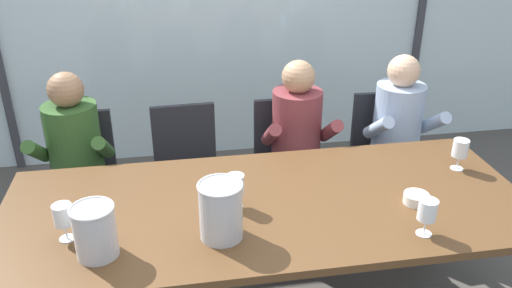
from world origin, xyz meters
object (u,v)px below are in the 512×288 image
at_px(person_maroon_top, 299,142).
at_px(wine_glass_by_left_taster, 460,149).
at_px(person_pale_blue_shirt, 401,134).
at_px(wine_glass_center_pour, 427,212).
at_px(wine_glass_by_right_taster, 236,186).
at_px(ice_bucket_primary, 221,210).
at_px(chair_near_curtain, 82,171).
at_px(tasting_bowl, 416,198).
at_px(wine_glass_near_bucket, 63,216).
at_px(chair_left_of_center, 187,163).
at_px(chair_right_of_center, 384,147).
at_px(person_olive_shirt, 74,159).
at_px(ice_bucket_secondary, 95,230).
at_px(chair_center, 287,155).
at_px(dining_table, 268,214).

xyz_separation_m(person_maroon_top, wine_glass_by_left_taster, (0.73, -0.63, 0.20)).
relative_size(person_pale_blue_shirt, wine_glass_center_pour, 6.95).
distance_m(wine_glass_by_left_taster, wine_glass_center_pour, 0.70).
relative_size(wine_glass_center_pour, wine_glass_by_right_taster, 1.00).
bearing_deg(ice_bucket_primary, chair_near_curtain, 123.11).
relative_size(chair_near_curtain, tasting_bowl, 7.26).
relative_size(chair_near_curtain, ice_bucket_primary, 3.37).
bearing_deg(person_maroon_top, wine_glass_by_left_taster, -40.09).
distance_m(tasting_bowl, wine_glass_by_right_taster, 0.88).
xyz_separation_m(wine_glass_near_bucket, wine_glass_center_pour, (1.55, -0.23, 0.00)).
bearing_deg(tasting_bowl, wine_glass_by_left_taster, 37.53).
distance_m(chair_left_of_center, person_pale_blue_shirt, 1.43).
xyz_separation_m(ice_bucket_primary, wine_glass_by_left_taster, (1.34, 0.40, -0.01)).
distance_m(chair_right_of_center, person_pale_blue_shirt, 0.24).
height_order(chair_left_of_center, person_olive_shirt, person_olive_shirt).
bearing_deg(ice_bucket_secondary, wine_glass_near_bucket, 137.81).
bearing_deg(chair_near_curtain, ice_bucket_secondary, -78.45).
bearing_deg(ice_bucket_primary, wine_glass_center_pour, -8.73).
bearing_deg(chair_center, tasting_bowl, -69.44).
bearing_deg(person_maroon_top, chair_right_of_center, 14.63).
bearing_deg(chair_near_curtain, wine_glass_by_right_taster, -48.26).
bearing_deg(chair_center, ice_bucket_primary, -114.93).
distance_m(ice_bucket_secondary, wine_glass_near_bucket, 0.20).
distance_m(person_maroon_top, tasting_bowl, 0.99).
bearing_deg(wine_glass_center_pour, person_olive_shirt, 144.96).
distance_m(wine_glass_by_left_taster, wine_glass_by_right_taster, 1.26).
height_order(person_maroon_top, wine_glass_center_pour, person_maroon_top).
distance_m(dining_table, chair_left_of_center, 1.04).
distance_m(person_olive_shirt, person_pale_blue_shirt, 2.09).
relative_size(chair_center, person_maroon_top, 0.74).
height_order(chair_near_curtain, wine_glass_center_pour, wine_glass_center_pour).
xyz_separation_m(chair_left_of_center, wine_glass_by_left_taster, (1.45, -0.80, 0.37)).
bearing_deg(chair_left_of_center, wine_glass_near_bucket, -119.07).
xyz_separation_m(dining_table, chair_near_curtain, (-1.03, 0.96, -0.19)).
relative_size(person_olive_shirt, wine_glass_by_left_taster, 6.95).
distance_m(chair_center, person_pale_blue_shirt, 0.77).
xyz_separation_m(chair_center, ice_bucket_secondary, (-1.09, -1.23, 0.37)).
bearing_deg(dining_table, chair_center, 71.72).
bearing_deg(person_pale_blue_shirt, dining_table, -144.04).
xyz_separation_m(chair_right_of_center, wine_glass_by_right_taster, (-1.17, -0.97, 0.37)).
relative_size(chair_center, person_pale_blue_shirt, 0.74).
height_order(person_olive_shirt, ice_bucket_primary, person_olive_shirt).
distance_m(person_olive_shirt, wine_glass_center_pour, 2.05).
bearing_deg(chair_near_curtain, chair_center, -0.27).
xyz_separation_m(chair_near_curtain, ice_bucket_secondary, (0.26, -1.24, 0.37)).
bearing_deg(person_maroon_top, chair_center, 104.69).
distance_m(chair_right_of_center, wine_glass_by_right_taster, 1.57).
bearing_deg(wine_glass_near_bucket, tasting_bowl, 0.71).
distance_m(ice_bucket_secondary, wine_glass_by_left_taster, 1.91).
relative_size(person_maroon_top, wine_glass_by_right_taster, 6.95).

